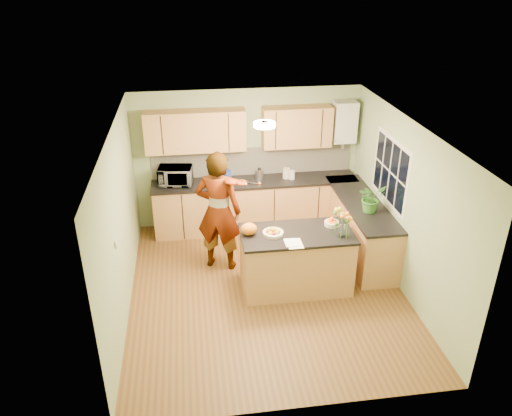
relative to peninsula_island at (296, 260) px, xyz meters
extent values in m
plane|color=brown|center=(-0.44, -0.01, -0.47)|extent=(4.50, 4.50, 0.00)
cube|color=silver|center=(-0.44, -0.01, 2.03)|extent=(4.00, 4.50, 0.02)
cube|color=#92A979|center=(-0.44, 2.24, 0.78)|extent=(4.00, 0.02, 2.50)
cube|color=#92A979|center=(-0.44, -2.26, 0.78)|extent=(4.00, 0.02, 2.50)
cube|color=#92A979|center=(-2.44, -0.01, 0.78)|extent=(0.02, 4.50, 2.50)
cube|color=#92A979|center=(1.56, -0.01, 0.78)|extent=(0.02, 4.50, 2.50)
cube|color=#A87743|center=(-0.34, 1.94, -0.02)|extent=(3.60, 0.60, 0.90)
cube|color=black|center=(-0.34, 1.93, 0.45)|extent=(3.64, 0.62, 0.04)
cube|color=#A87743|center=(1.26, 0.84, -0.02)|extent=(0.60, 2.20, 0.90)
cube|color=black|center=(1.25, 0.84, 0.45)|extent=(0.62, 2.24, 0.04)
cube|color=beige|center=(-0.34, 2.23, 0.73)|extent=(3.60, 0.02, 0.52)
cube|color=#A87743|center=(-1.34, 2.07, 1.38)|extent=(1.70, 0.34, 0.70)
cube|color=#A87743|center=(0.41, 2.07, 1.38)|extent=(1.20, 0.34, 0.70)
cube|color=silver|center=(1.26, 2.08, 1.43)|extent=(0.40, 0.30, 0.72)
cylinder|color=#B1B1B6|center=(1.26, 2.08, 1.03)|extent=(0.06, 0.06, 0.20)
cube|color=silver|center=(1.55, 0.59, 1.08)|extent=(0.01, 1.30, 1.05)
cube|color=black|center=(1.55, 0.59, 1.08)|extent=(0.01, 1.18, 0.92)
cube|color=silver|center=(-2.43, -0.61, 0.83)|extent=(0.02, 0.09, 0.09)
cylinder|color=#FFEABF|center=(-0.44, 0.29, 1.99)|extent=(0.30, 0.30, 0.06)
cylinder|color=silver|center=(-0.44, 0.29, 2.02)|extent=(0.10, 0.10, 0.02)
cube|color=#A87743|center=(0.00, 0.00, -0.02)|extent=(1.58, 0.79, 0.89)
cube|color=black|center=(0.00, 0.00, 0.44)|extent=(1.62, 0.83, 0.04)
cylinder|color=beige|center=(-0.35, 0.00, 0.49)|extent=(0.30, 0.30, 0.04)
cylinder|color=beige|center=(0.55, 0.15, 0.49)|extent=(0.21, 0.21, 0.06)
cylinder|color=silver|center=(0.60, -0.18, 0.57)|extent=(0.11, 0.11, 0.21)
ellipsoid|color=orange|center=(-0.69, 0.05, 0.55)|extent=(0.25, 0.21, 0.18)
cube|color=white|center=(-0.10, -0.30, 0.47)|extent=(0.21, 0.28, 0.01)
imported|color=tan|center=(-1.07, 0.75, 0.51)|extent=(0.83, 0.68, 1.95)
imported|color=silver|center=(-1.73, 1.97, 0.63)|extent=(0.62, 0.46, 0.32)
cube|color=#203B95|center=(-0.92, 1.94, 0.58)|extent=(0.31, 0.25, 0.21)
cylinder|color=#B1B1B6|center=(-0.26, 1.94, 0.57)|extent=(0.15, 0.15, 0.20)
sphere|color=black|center=(-0.26, 1.94, 0.71)|extent=(0.07, 0.07, 0.07)
cylinder|color=beige|center=(0.22, 1.97, 0.57)|extent=(0.14, 0.14, 0.19)
cylinder|color=silver|center=(0.32, 1.91, 0.55)|extent=(0.12, 0.12, 0.16)
imported|color=#357226|center=(1.26, 0.50, 0.70)|extent=(0.51, 0.48, 0.46)
camera|label=1|loc=(-1.45, -6.10, 3.96)|focal=35.00mm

